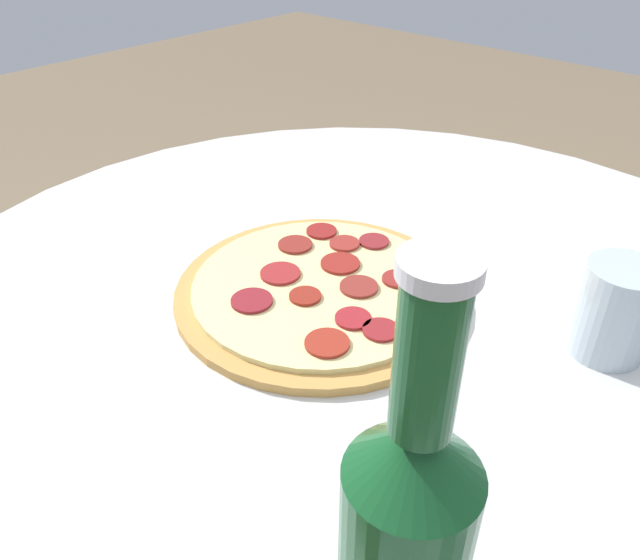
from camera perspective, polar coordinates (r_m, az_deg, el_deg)
The scene contains 4 objects.
table at distance 0.77m, azimuth 4.15°, elevation -11.71°, with size 1.04×1.04×0.77m.
pizza at distance 0.67m, azimuth 0.04°, elevation -0.84°, with size 0.31×0.31×0.02m.
beer_bottle at distance 0.35m, azimuth 7.91°, elevation -21.61°, with size 0.07×0.07×0.27m.
drinking_glass at distance 0.63m, azimuth 25.38°, elevation -2.56°, with size 0.07×0.07×0.09m.
Camera 1 is at (-0.43, -0.32, 1.16)m, focal length 35.00 mm.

